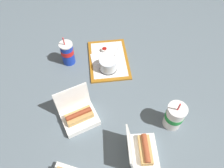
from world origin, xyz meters
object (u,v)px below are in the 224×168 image
(ketchup_cup, at_px, (104,50))
(cake_container, at_px, (108,65))
(plastic_fork, at_px, (118,50))
(food_tray, at_px, (109,60))
(clamshell_hotdog_corner, at_px, (79,116))
(soda_cup_right, at_px, (174,116))
(clamshell_hotdog_back, at_px, (143,151))
(soda_cup_back, at_px, (67,53))

(ketchup_cup, bearing_deg, cake_container, -6.35)
(plastic_fork, bearing_deg, food_tray, -15.15)
(ketchup_cup, height_order, clamshell_hotdog_corner, clamshell_hotdog_corner)
(cake_container, height_order, ketchup_cup, cake_container)
(cake_container, xyz_separation_m, clamshell_hotdog_corner, (0.30, -0.25, -0.01))
(plastic_fork, relative_size, clamshell_hotdog_corner, 0.51)
(plastic_fork, distance_m, soda_cup_right, 0.62)
(food_tray, xyz_separation_m, plastic_fork, (-0.06, 0.08, 0.01))
(ketchup_cup, bearing_deg, food_tray, 5.56)
(cake_container, relative_size, clamshell_hotdog_back, 0.54)
(food_tray, xyz_separation_m, clamshell_hotdog_corner, (0.39, -0.27, 0.04))
(clamshell_hotdog_back, xyz_separation_m, soda_cup_right, (-0.12, 0.21, 0.04))
(soda_cup_back, bearing_deg, clamshell_hotdog_corner, -2.08)
(cake_container, height_order, clamshell_hotdog_back, clamshell_hotdog_back)
(clamshell_hotdog_back, height_order, soda_cup_back, soda_cup_back)
(ketchup_cup, height_order, clamshell_hotdog_back, clamshell_hotdog_back)
(plastic_fork, height_order, soda_cup_right, soda_cup_right)
(food_tray, xyz_separation_m, soda_cup_back, (-0.06, -0.26, 0.08))
(ketchup_cup, relative_size, clamshell_hotdog_back, 0.19)
(food_tray, height_order, cake_container, cake_container)
(plastic_fork, height_order, clamshell_hotdog_corner, clamshell_hotdog_corner)
(soda_cup_right, xyz_separation_m, soda_cup_back, (-0.61, -0.46, 0.00))
(cake_container, height_order, soda_cup_back, soda_cup_back)
(cake_container, height_order, plastic_fork, cake_container)
(food_tray, relative_size, cake_container, 3.57)
(ketchup_cup, xyz_separation_m, clamshell_hotdog_back, (0.74, -0.00, 0.01))
(ketchup_cup, xyz_separation_m, clamshell_hotdog_corner, (0.46, -0.27, 0.02))
(soda_cup_right, bearing_deg, plastic_fork, -168.53)
(ketchup_cup, height_order, soda_cup_right, soda_cup_right)
(food_tray, distance_m, clamshell_hotdog_back, 0.67)
(clamshell_hotdog_corner, xyz_separation_m, soda_cup_back, (-0.45, 0.02, 0.04))
(food_tray, distance_m, plastic_fork, 0.10)
(soda_cup_right, bearing_deg, cake_container, -153.67)
(soda_cup_right, bearing_deg, clamshell_hotdog_corner, -108.92)
(ketchup_cup, relative_size, plastic_fork, 0.36)
(food_tray, bearing_deg, clamshell_hotdog_back, -0.79)
(plastic_fork, height_order, clamshell_hotdog_back, clamshell_hotdog_back)
(clamshell_hotdog_back, xyz_separation_m, clamshell_hotdog_corner, (-0.28, -0.27, 0.00))
(clamshell_hotdog_back, relative_size, soda_cup_right, 0.96)
(cake_container, bearing_deg, food_tray, 162.82)
(cake_container, distance_m, soda_cup_back, 0.28)
(ketchup_cup, bearing_deg, clamshell_hotdog_back, -0.11)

